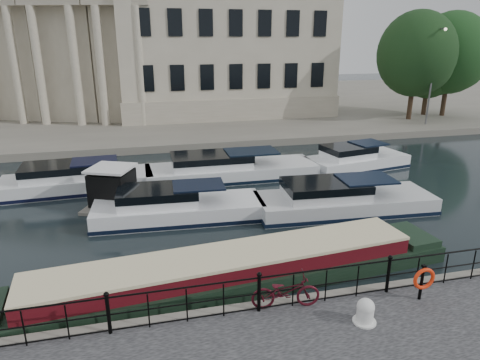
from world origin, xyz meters
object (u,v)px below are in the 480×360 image
object	(u,v)px
mooring_bollard	(365,311)
life_ring_post	(424,279)
harbour_hut	(113,190)
narrowboat	(229,276)
bicycle	(286,291)

from	to	relation	value
mooring_bollard	life_ring_post	distance (m)	2.20
life_ring_post	harbour_hut	bearing A→B (deg)	129.76
life_ring_post	narrowboat	bearing A→B (deg)	150.27
mooring_bollard	harbour_hut	size ratio (longest dim) A/B	0.22
life_ring_post	harbour_hut	world-z (taller)	harbour_hut
bicycle	harbour_hut	bearing A→B (deg)	33.83
life_ring_post	bicycle	bearing A→B (deg)	170.93
narrowboat	mooring_bollard	bearing A→B (deg)	-54.44
mooring_bollard	harbour_hut	distance (m)	13.25
harbour_hut	life_ring_post	bearing A→B (deg)	-26.28
mooring_bollard	life_ring_post	bearing A→B (deg)	13.97
life_ring_post	narrowboat	world-z (taller)	life_ring_post
bicycle	life_ring_post	size ratio (longest dim) A/B	1.75
harbour_hut	narrowboat	bearing A→B (deg)	-39.75
narrowboat	harbour_hut	xyz separation A→B (m)	(-3.90, 7.90, 0.59)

